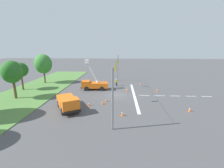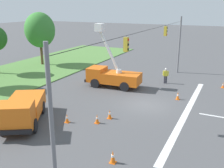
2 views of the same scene
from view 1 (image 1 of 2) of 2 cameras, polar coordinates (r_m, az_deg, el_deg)
ground_plane at (r=30.06m, az=1.60°, el=-4.16°), size 200.00×200.00×0.00m
grass_verge at (r=35.47m, az=-28.93°, el=-3.03°), size 56.00×12.00×0.10m
lane_markings at (r=30.34m, az=11.23°, el=-4.25°), size 17.60×15.25×0.01m
signal_gantry at (r=29.10m, az=1.66°, el=3.87°), size 26.20×0.33×7.20m
tree_centre at (r=32.10m, az=-33.80°, el=3.77°), size 3.81×3.28×7.03m
tree_east at (r=38.07m, az=-31.49°, el=4.58°), size 3.27×3.02×6.12m
tree_far_east at (r=42.79m, az=-24.73°, el=6.95°), size 4.29×4.36×7.62m
utility_truck_bucket_lift at (r=33.70m, az=-6.91°, el=0.03°), size 2.66×6.02×6.70m
utility_truck_support_near at (r=23.83m, az=-16.47°, el=-6.72°), size 6.44×5.19×2.24m
road_worker at (r=36.90m, az=1.71°, el=0.85°), size 0.32×0.64×1.77m
traffic_cone_foreground_left at (r=21.15m, az=3.98°, el=-11.05°), size 0.36×0.36×0.78m
traffic_cone_foreground_right at (r=25.18m, az=-3.65°, el=-6.94°), size 0.36×0.36×0.73m
traffic_cone_mid_left at (r=25.19m, az=27.48°, el=-8.56°), size 0.36×0.36×0.71m
traffic_cone_mid_right at (r=26.21m, az=-2.28°, el=-6.05°), size 0.36×0.36×0.75m
traffic_cone_near_bucket at (r=37.70m, az=-8.03°, el=0.00°), size 0.36×0.36×0.74m
traffic_cone_lane_edge_a at (r=38.32m, az=10.81°, el=0.00°), size 0.36×0.36×0.61m
traffic_cone_lane_edge_b at (r=33.73m, az=16.83°, el=-2.21°), size 0.36×0.36×0.64m
traffic_cone_far_left at (r=24.73m, az=-8.81°, el=-7.52°), size 0.36×0.36×0.69m
traffic_cone_far_right at (r=32.46m, az=5.73°, el=-2.17°), size 0.36×0.36×0.75m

